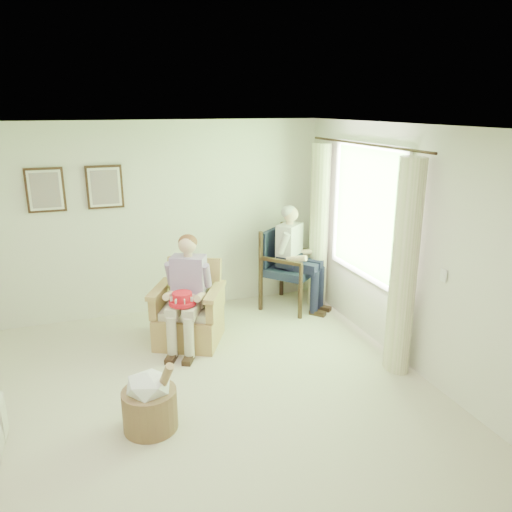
% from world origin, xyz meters
% --- Properties ---
extents(floor, '(5.50, 5.50, 0.00)m').
position_xyz_m(floor, '(0.00, 0.00, 0.00)').
color(floor, beige).
rests_on(floor, ground).
extents(back_wall, '(5.00, 0.04, 2.60)m').
position_xyz_m(back_wall, '(0.00, 2.75, 1.30)').
color(back_wall, silver).
rests_on(back_wall, ground).
extents(right_wall, '(0.04, 5.50, 2.60)m').
position_xyz_m(right_wall, '(2.50, 0.00, 1.30)').
color(right_wall, silver).
rests_on(right_wall, ground).
extents(ceiling, '(5.00, 5.50, 0.02)m').
position_xyz_m(ceiling, '(0.00, 0.00, 2.60)').
color(ceiling, white).
rests_on(ceiling, back_wall).
extents(window, '(0.13, 2.50, 1.63)m').
position_xyz_m(window, '(2.46, 1.20, 1.58)').
color(window, '#2D6B23').
rests_on(window, right_wall).
extents(curtain_left, '(0.34, 0.34, 2.30)m').
position_xyz_m(curtain_left, '(2.33, 0.22, 1.15)').
color(curtain_left, beige).
rests_on(curtain_left, ground).
extents(curtain_right, '(0.34, 0.34, 2.30)m').
position_xyz_m(curtain_right, '(2.33, 2.18, 1.15)').
color(curtain_right, beige).
rests_on(curtain_right, ground).
extents(framed_print_left, '(0.45, 0.05, 0.55)m').
position_xyz_m(framed_print_left, '(-1.15, 2.71, 1.78)').
color(framed_print_left, '#382114').
rests_on(framed_print_left, back_wall).
extents(framed_print_right, '(0.45, 0.05, 0.55)m').
position_xyz_m(framed_print_right, '(-0.45, 2.71, 1.78)').
color(framed_print_right, '#382114').
rests_on(framed_print_right, back_wall).
extents(wicker_armchair, '(0.76, 0.76, 0.98)m').
position_xyz_m(wicker_armchair, '(0.34, 1.66, 0.31)').
color(wicker_armchair, tan).
rests_on(wicker_armchair, ground).
extents(wood_armchair, '(0.72, 0.67, 1.10)m').
position_xyz_m(wood_armchair, '(1.95, 2.35, 0.61)').
color(wood_armchair, black).
rests_on(wood_armchair, ground).
extents(person_wicker, '(0.40, 0.62, 1.32)m').
position_xyz_m(person_wicker, '(0.34, 1.53, 0.77)').
color(person_wicker, beige).
rests_on(person_wicker, ground).
extents(person_dark, '(0.40, 0.63, 1.44)m').
position_xyz_m(person_dark, '(1.95, 2.17, 0.86)').
color(person_dark, '#171833').
rests_on(person_dark, ground).
extents(red_hat, '(0.31, 0.31, 0.14)m').
position_xyz_m(red_hat, '(0.22, 1.35, 0.67)').
color(red_hat, red).
rests_on(red_hat, person_wicker).
extents(hatbox, '(0.51, 0.51, 0.71)m').
position_xyz_m(hatbox, '(-0.35, 0.05, 0.28)').
color(hatbox, tan).
rests_on(hatbox, ground).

